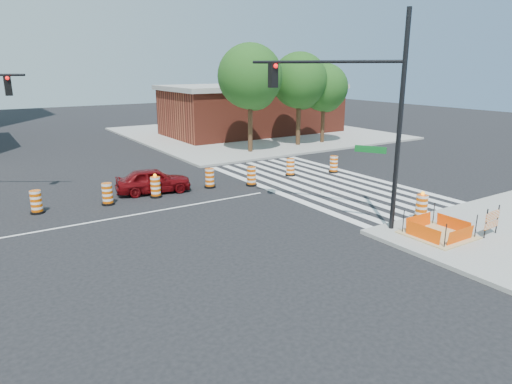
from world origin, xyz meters
TOP-DOWN VIEW (x-y plane):
  - ground at (0.00, 0.00)m, footprint 120.00×120.00m
  - sidewalk_ne at (18.00, 18.00)m, footprint 22.00×22.00m
  - crosswalk_east at (10.95, 0.00)m, footprint 6.75×13.50m
  - lane_centerline at (0.00, 0.00)m, footprint 14.00×0.12m
  - excavation_pit at (9.00, -9.00)m, footprint 2.20×2.20m
  - brick_storefront at (18.00, 18.00)m, footprint 16.50×8.50m
  - red_coupe at (2.44, 3.02)m, footprint 3.96×2.18m
  - signal_pole_se at (7.32, -6.04)m, footprint 3.18×5.36m
  - pit_drum at (10.11, -7.35)m, footprint 0.59×0.59m
  - barricade at (10.63, -10.05)m, footprint 0.95×0.11m
  - tree_north_c at (12.46, 9.62)m, footprint 4.64×4.64m
  - tree_north_d at (17.29, 10.11)m, footprint 4.33×4.33m
  - tree_north_e at (19.77, 10.02)m, footprint 3.84×3.84m
  - median_drum_3 at (-3.09, 2.55)m, footprint 0.60×0.60m
  - median_drum_4 at (-0.11, 2.17)m, footprint 0.60×0.60m
  - median_drum_5 at (2.23, 2.16)m, footprint 0.60×0.60m
  - median_drum_6 at (5.32, 2.37)m, footprint 0.60×0.60m
  - median_drum_7 at (7.41, 1.53)m, footprint 0.60×0.60m
  - median_drum_8 at (10.57, 2.22)m, footprint 0.60×0.60m
  - median_drum_9 at (13.27, 1.44)m, footprint 0.60×0.60m

SIDE VIEW (x-z plane):
  - ground at x=0.00m, z-range 0.00..0.00m
  - lane_centerline at x=0.00m, z-range 0.00..0.01m
  - crosswalk_east at x=10.95m, z-range 0.00..0.01m
  - sidewalk_ne at x=18.00m, z-range 0.00..0.15m
  - excavation_pit at x=9.00m, z-range -0.23..0.67m
  - median_drum_3 at x=-3.09m, z-range -0.03..0.99m
  - median_drum_4 at x=-0.11m, z-range -0.03..0.99m
  - median_drum_6 at x=5.32m, z-range -0.03..0.99m
  - median_drum_7 at x=7.41m, z-range -0.03..0.99m
  - median_drum_8 at x=10.57m, z-range -0.03..0.99m
  - median_drum_9 at x=13.27m, z-range -0.03..0.99m
  - median_drum_5 at x=2.23m, z-range -0.10..1.08m
  - pit_drum at x=10.11m, z-range 0.05..1.21m
  - red_coupe at x=2.44m, z-range 0.00..1.28m
  - barricade at x=10.63m, z-range 0.21..1.32m
  - brick_storefront at x=18.00m, z-range 0.02..4.62m
  - tree_north_e at x=19.77m, z-range 1.12..7.64m
  - tree_north_d at x=17.29m, z-range 1.26..8.63m
  - signal_pole_se at x=7.32m, z-range 0.91..8.99m
  - tree_north_c at x=12.46m, z-range 1.35..9.24m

